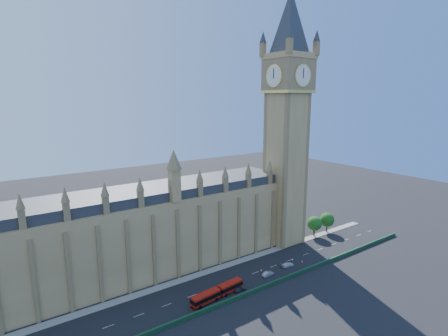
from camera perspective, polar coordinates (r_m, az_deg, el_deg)
ground at (r=113.34m, az=0.27°, el=-18.34°), size 400.00×400.00×0.00m
palace_westminster at (r=115.28m, az=-16.72°, el=-10.68°), size 120.00×20.00×28.00m
elizabeth_tower at (r=133.98m, az=10.32°, el=10.45°), size 20.59×20.59×105.00m
bridge_parapet at (r=106.83m, az=3.24°, el=-19.99°), size 160.00×0.60×1.20m
kerb_north at (r=120.24m, az=-2.46°, el=-16.47°), size 160.00×3.00×0.16m
tree_east_near at (r=150.51m, az=14.59°, el=-8.68°), size 6.00×6.00×8.50m
tree_east_far at (r=156.41m, az=16.52°, el=-8.02°), size 6.00×6.00×8.50m
red_bus at (r=105.91m, az=-1.06°, el=-19.65°), size 17.72×4.27×2.98m
car_grey at (r=109.52m, az=2.60°, el=-19.08°), size 4.04×1.64×1.37m
car_silver at (r=118.12m, az=7.18°, el=-16.75°), size 4.35×1.82×1.40m
car_white at (r=124.68m, az=10.33°, el=-15.27°), size 4.85×2.19×1.38m
cone_a at (r=120.45m, az=6.11°, el=-16.32°), size 0.55×0.55×0.73m
cone_b at (r=128.47m, az=12.64°, el=-14.70°), size 0.55×0.55×0.74m
cone_c at (r=120.80m, az=6.11°, el=-16.23°), size 0.50×0.50×0.73m
cone_d at (r=129.12m, az=11.09°, el=-14.52°), size 0.53×0.53×0.64m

